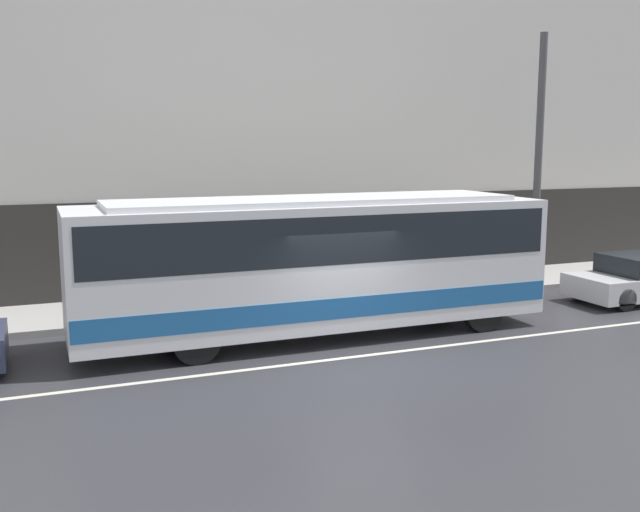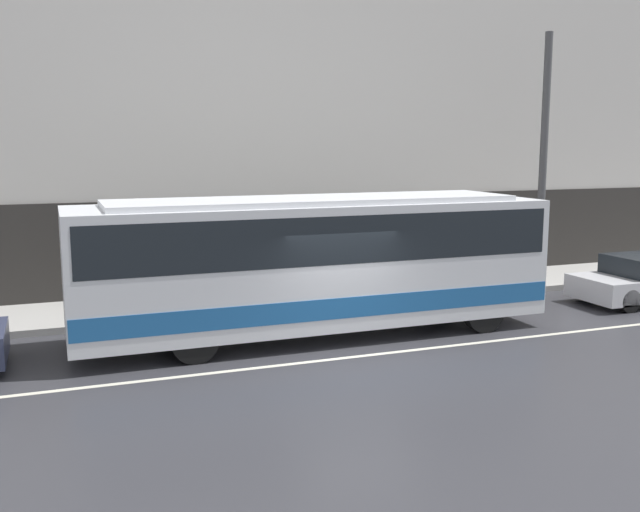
% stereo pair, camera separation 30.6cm
% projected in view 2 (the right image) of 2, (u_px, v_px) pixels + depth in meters
% --- Properties ---
extents(ground_plane, '(60.00, 60.00, 0.00)m').
position_uv_depth(ground_plane, '(353.00, 357.00, 14.66)').
color(ground_plane, '#333338').
extents(sidewalk, '(60.00, 2.95, 0.17)m').
position_uv_depth(sidewalk, '(275.00, 299.00, 19.70)').
color(sidewalk, '#A09E99').
rests_on(sidewalk, ground_plane).
extents(building_facade, '(60.00, 0.35, 13.35)m').
position_uv_depth(building_facade, '(256.00, 68.00, 20.20)').
color(building_facade, silver).
rests_on(building_facade, ground_plane).
extents(lane_stripe, '(54.00, 0.14, 0.01)m').
position_uv_depth(lane_stripe, '(353.00, 357.00, 14.66)').
color(lane_stripe, beige).
rests_on(lane_stripe, ground_plane).
extents(transit_bus, '(10.76, 2.62, 3.16)m').
position_uv_depth(transit_bus, '(315.00, 258.00, 16.09)').
color(transit_bus, silver).
rests_on(transit_bus, ground_plane).
extents(utility_pole_near, '(0.23, 0.23, 7.41)m').
position_uv_depth(utility_pole_near, '(543.00, 160.00, 21.32)').
color(utility_pole_near, '#4C4C4F').
rests_on(utility_pole_near, sidewalk).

